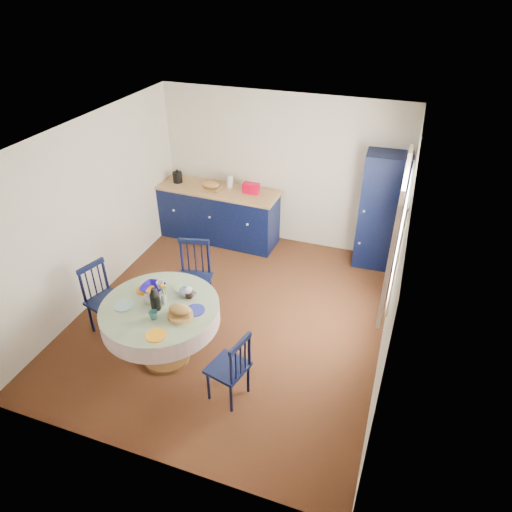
{
  "coord_description": "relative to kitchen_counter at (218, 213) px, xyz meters",
  "views": [
    {
      "loc": [
        1.91,
        -4.43,
        4.1
      ],
      "look_at": [
        0.29,
        0.2,
        0.93
      ],
      "focal_mm": 32.0,
      "sensor_mm": 36.0,
      "label": 1
    }
  ],
  "objects": [
    {
      "name": "floor",
      "position": [
        1.0,
        -1.9,
        -0.48
      ],
      "size": [
        4.5,
        4.5,
        0.0
      ],
      "primitive_type": "plane",
      "color": "black",
      "rests_on": "ground"
    },
    {
      "name": "ceiling",
      "position": [
        1.0,
        -1.9,
        2.02
      ],
      "size": [
        4.5,
        4.5,
        0.0
      ],
      "primitive_type": "plane",
      "rotation": [
        3.14,
        0.0,
        0.0
      ],
      "color": "white",
      "rests_on": "wall_back"
    },
    {
      "name": "wall_back",
      "position": [
        1.0,
        0.35,
        0.77
      ],
      "size": [
        4.0,
        0.02,
        2.5
      ],
      "primitive_type": "cube",
      "color": "white",
      "rests_on": "floor"
    },
    {
      "name": "wall_left",
      "position": [
        -1.0,
        -1.9,
        0.77
      ],
      "size": [
        0.02,
        4.5,
        2.5
      ],
      "primitive_type": "cube",
      "color": "white",
      "rests_on": "floor"
    },
    {
      "name": "wall_right",
      "position": [
        3.0,
        -1.9,
        0.77
      ],
      "size": [
        0.02,
        4.5,
        2.5
      ],
      "primitive_type": "cube",
      "color": "white",
      "rests_on": "floor"
    },
    {
      "name": "window",
      "position": [
        2.95,
        -1.6,
        1.04
      ],
      "size": [
        0.1,
        1.74,
        1.45
      ],
      "color": "white",
      "rests_on": "wall_right"
    },
    {
      "name": "kitchen_counter",
      "position": [
        0.0,
        0.0,
        0.0
      ],
      "size": [
        2.13,
        0.73,
        1.18
      ],
      "rotation": [
        0.0,
        0.0,
        -0.04
      ],
      "color": "black",
      "rests_on": "floor"
    },
    {
      "name": "pantry_cabinet",
      "position": [
        2.66,
        0.1,
        0.43
      ],
      "size": [
        0.66,
        0.49,
        1.83
      ],
      "rotation": [
        0.0,
        0.0,
        0.04
      ],
      "color": "black",
      "rests_on": "floor"
    },
    {
      "name": "dining_table",
      "position": [
        0.55,
        -2.89,
        0.21
      ],
      "size": [
        1.36,
        1.36,
        1.1
      ],
      "color": "brown",
      "rests_on": "floor"
    },
    {
      "name": "chair_left",
      "position": [
        -0.44,
        -2.64,
        0.0
      ],
      "size": [
        0.51,
        0.53,
        0.96
      ],
      "rotation": [
        0.0,
        0.0,
        1.28
      ],
      "color": "black",
      "rests_on": "floor"
    },
    {
      "name": "chair_far",
      "position": [
        0.46,
        -1.88,
        0.04
      ],
      "size": [
        0.54,
        0.53,
        1.03
      ],
      "rotation": [
        0.0,
        0.0,
        0.22
      ],
      "color": "black",
      "rests_on": "floor"
    },
    {
      "name": "chair_right",
      "position": [
        1.52,
        -3.17,
        -0.03
      ],
      "size": [
        0.47,
        0.48,
        0.9
      ],
      "rotation": [
        0.0,
        0.0,
        -1.82
      ],
      "color": "black",
      "rests_on": "floor"
    },
    {
      "name": "mug_a",
      "position": [
        0.4,
        -2.87,
        0.38
      ],
      "size": [
        0.12,
        0.12,
        0.09
      ],
      "primitive_type": "imported",
      "color": "silver",
      "rests_on": "dining_table"
    },
    {
      "name": "mug_b",
      "position": [
        0.6,
        -3.1,
        0.39
      ],
      "size": [
        0.1,
        0.1,
        0.09
      ],
      "primitive_type": "imported",
      "color": "#2B6669",
      "rests_on": "dining_table"
    },
    {
      "name": "mug_c",
      "position": [
        0.8,
        -2.64,
        0.38
      ],
      "size": [
        0.12,
        0.12,
        0.09
      ],
      "primitive_type": "imported",
      "color": "black",
      "rests_on": "dining_table"
    },
    {
      "name": "mug_d",
      "position": [
        0.39,
        -2.59,
        0.38
      ],
      "size": [
        0.1,
        0.1,
        0.09
      ],
      "primitive_type": "imported",
      "color": "silver",
      "rests_on": "dining_table"
    },
    {
      "name": "cobalt_bowl",
      "position": [
        0.33,
        -2.66,
        0.37
      ],
      "size": [
        0.27,
        0.27,
        0.07
      ],
      "primitive_type": "imported",
      "color": "#0E0379",
      "rests_on": "dining_table"
    }
  ]
}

